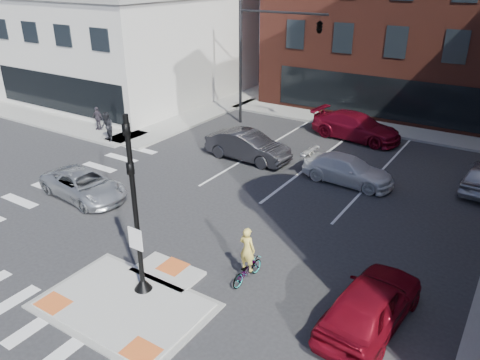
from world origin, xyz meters
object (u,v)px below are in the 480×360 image
Objects in this scene: cyclist at (247,263)px; pedestrian_a at (107,127)px; bg_car_dark at (248,146)px; bg_car_red at (356,126)px; silver_suv at (84,185)px; white_pickup at (348,170)px; pedestrian_b at (98,118)px; red_sedan at (371,304)px.

pedestrian_a is (-14.56, 7.20, 0.35)m from cyclist.
bg_car_dark is 7.67m from bg_car_red.
silver_suv is at bearing 159.18° from bg_car_red.
pedestrian_a reaches higher than white_pickup.
cyclist is at bearing -28.94° from pedestrian_b.
white_pickup is 16.73m from pedestrian_b.
silver_suv is 0.82× the size of bg_car_red.
pedestrian_a is at bearing 132.32° from bg_car_red.
bg_car_dark is 8.95m from pedestrian_a.
bg_car_dark reaches higher than silver_suv.
pedestrian_a is at bearing 101.53° from white_pickup.
silver_suv is 0.99× the size of red_sedan.
white_pickup is at bearing -43.56° from silver_suv.
red_sedan is 22.62m from pedestrian_b.
bg_car_dark is at bearing 3.55° from pedestrian_b.
cyclist is (5.91, -9.53, -0.11)m from bg_car_dark.
cyclist is at bearing -177.40° from white_pickup.
white_pickup is (-4.35, 9.52, -0.13)m from red_sedan.
pedestrian_b reaches higher than bg_car_red.
bg_car_red is 3.17× the size of pedestrian_a.
bg_car_red is 16.63m from pedestrian_b.
bg_car_dark is 0.86× the size of bg_car_red.
white_pickup is 5.82m from bg_car_dark.
bg_car_red is 16.30m from cyclist.
pedestrian_b reaches higher than bg_car_dark.
pedestrian_a is at bearing 106.98° from bg_car_dark.
red_sedan is at bearing -153.43° from white_pickup.
red_sedan is 4.26m from cyclist.
cyclist reaches higher than bg_car_red.
white_pickup is at bearing 1.83° from pedestrian_b.
cyclist reaches higher than silver_suv.
cyclist is (-4.25, -0.10, -0.10)m from red_sedan.
white_pickup is 9.62m from cyclist.
bg_car_dark is at bearing 92.95° from white_pickup.
red_sedan is 0.96× the size of bg_car_dark.
silver_suv is 3.05× the size of pedestrian_b.
silver_suv is 9.97m from pedestrian_b.
red_sedan is 2.26× the size of cyclist.
pedestrian_b reaches higher than red_sedan.
bg_car_red reaches higher than bg_car_dark.
red_sedan is (14.04, -1.22, 0.15)m from silver_suv.
bg_car_dark is at bearing 37.02° from pedestrian_a.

